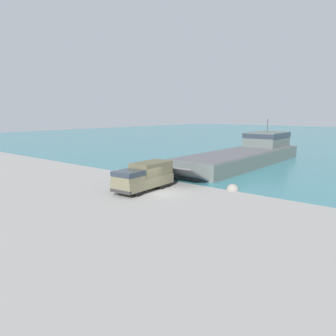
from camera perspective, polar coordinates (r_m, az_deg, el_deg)
name	(u,v)px	position (r m, az deg, el deg)	size (l,w,h in m)	color
ground_plane	(161,193)	(33.88, -1.21, -4.39)	(240.00, 240.00, 0.00)	gray
landing_craft	(247,153)	(55.43, 13.66, 2.58)	(8.31, 33.82, 7.13)	#56605B
military_truck	(144,176)	(34.82, -4.20, -1.42)	(3.14, 7.59, 2.92)	#6B664C
soldier_on_ramp	(131,175)	(38.05, -6.43, -1.26)	(0.48, 0.49, 1.82)	#4C4738
moored_boat_a	(272,140)	(94.54, 17.73, 4.62)	(3.80, 5.94, 2.21)	#B7BABF
shoreline_rock_a	(118,173)	(45.45, -8.79, -0.90)	(1.07, 1.07, 1.07)	gray
shoreline_rock_b	(128,174)	(44.96, -6.95, -0.97)	(1.17, 1.17, 1.17)	gray
shoreline_rock_c	(232,190)	(35.86, 11.15, -3.79)	(1.34, 1.34, 1.34)	gray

